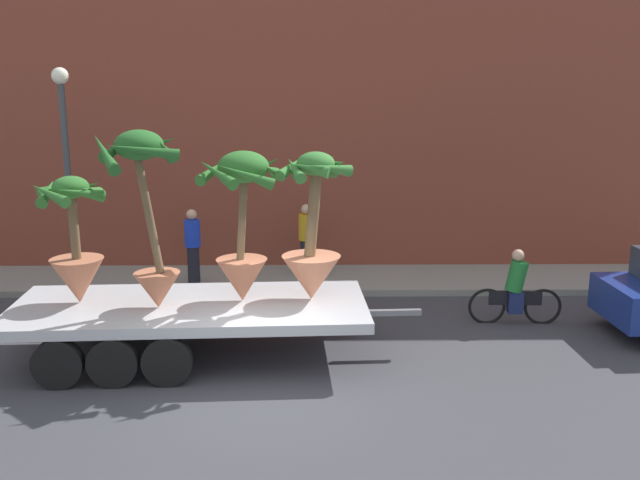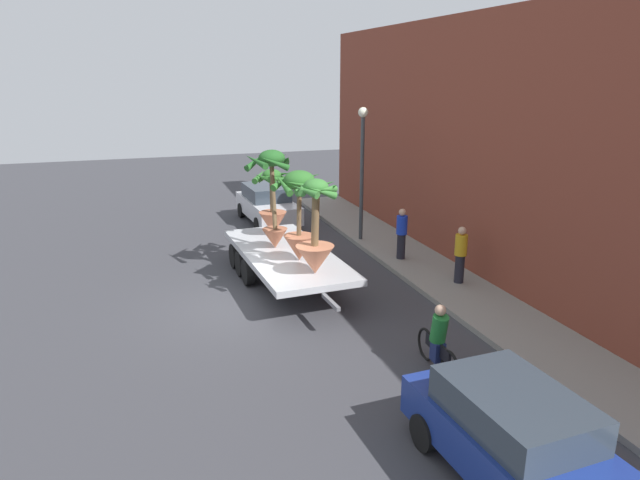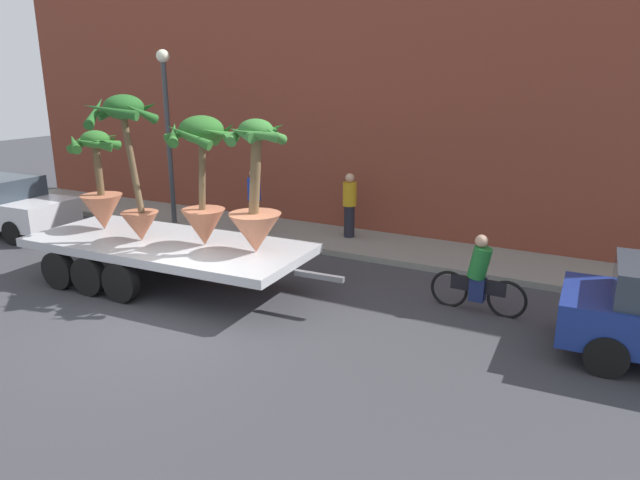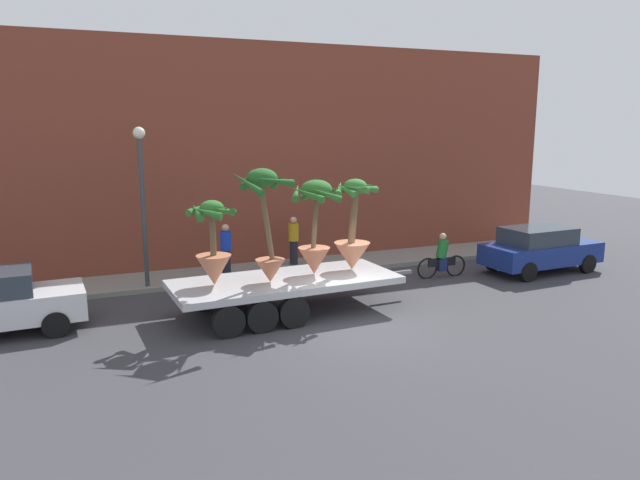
{
  "view_description": "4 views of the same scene",
  "coord_description": "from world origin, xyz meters",
  "px_view_note": "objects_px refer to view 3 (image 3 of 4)",
  "views": [
    {
      "loc": [
        0.81,
        -10.12,
        4.79
      ],
      "look_at": [
        0.95,
        2.06,
        1.98
      ],
      "focal_mm": 39.89,
      "sensor_mm": 36.0,
      "label": 1
    },
    {
      "loc": [
        14.36,
        -2.57,
        6.14
      ],
      "look_at": [
        0.56,
        2.02,
        1.83
      ],
      "focal_mm": 31.76,
      "sensor_mm": 36.0,
      "label": 2
    },
    {
      "loc": [
        7.07,
        -7.22,
        4.38
      ],
      "look_at": [
        1.87,
        2.45,
        1.21
      ],
      "focal_mm": 32.67,
      "sensor_mm": 36.0,
      "label": 3
    },
    {
      "loc": [
        -6.32,
        -13.03,
        5.03
      ],
      "look_at": [
        -0.13,
        1.95,
        1.87
      ],
      "focal_mm": 33.24,
      "sensor_mm": 36.0,
      "label": 4
    }
  ],
  "objects_px": {
    "potted_palm_front": "(130,160)",
    "pedestrian_far_left": "(254,199)",
    "potted_palm_middle": "(256,200)",
    "potted_palm_extra": "(100,188)",
    "cyclist": "(479,278)",
    "trailing_car": "(1,203)",
    "pedestrian_near_gate": "(350,204)",
    "street_lamp": "(167,115)",
    "potted_palm_rear": "(202,179)",
    "flatbed_trailer": "(158,249)"
  },
  "relations": [
    {
      "from": "potted_palm_front",
      "to": "trailing_car",
      "type": "relative_size",
      "value": 0.69
    },
    {
      "from": "potted_palm_front",
      "to": "potted_palm_rear",
      "type": "bearing_deg",
      "value": 13.84
    },
    {
      "from": "potted_palm_front",
      "to": "pedestrian_far_left",
      "type": "relative_size",
      "value": 1.74
    },
    {
      "from": "potted_palm_middle",
      "to": "trailing_car",
      "type": "xyz_separation_m",
      "value": [
        -9.3,
        0.87,
        -1.2
      ]
    },
    {
      "from": "potted_palm_middle",
      "to": "pedestrian_far_left",
      "type": "bearing_deg",
      "value": 125.09
    },
    {
      "from": "potted_palm_extra",
      "to": "pedestrian_far_left",
      "type": "distance_m",
      "value": 4.36
    },
    {
      "from": "potted_palm_rear",
      "to": "potted_palm_middle",
      "type": "height_order",
      "value": "potted_palm_rear"
    },
    {
      "from": "potted_palm_middle",
      "to": "pedestrian_near_gate",
      "type": "relative_size",
      "value": 1.51
    },
    {
      "from": "trailing_car",
      "to": "street_lamp",
      "type": "height_order",
      "value": "street_lamp"
    },
    {
      "from": "potted_palm_middle",
      "to": "pedestrian_far_left",
      "type": "height_order",
      "value": "potted_palm_middle"
    },
    {
      "from": "potted_palm_extra",
      "to": "street_lamp",
      "type": "relative_size",
      "value": 0.46
    },
    {
      "from": "potted_palm_rear",
      "to": "cyclist",
      "type": "bearing_deg",
      "value": 16.49
    },
    {
      "from": "trailing_car",
      "to": "street_lamp",
      "type": "relative_size",
      "value": 0.89
    },
    {
      "from": "potted_palm_front",
      "to": "street_lamp",
      "type": "bearing_deg",
      "value": 123.22
    },
    {
      "from": "potted_palm_front",
      "to": "trailing_car",
      "type": "height_order",
      "value": "potted_palm_front"
    },
    {
      "from": "pedestrian_far_left",
      "to": "street_lamp",
      "type": "height_order",
      "value": "street_lamp"
    },
    {
      "from": "potted_palm_front",
      "to": "cyclist",
      "type": "distance_m",
      "value": 7.27
    },
    {
      "from": "potted_palm_extra",
      "to": "cyclist",
      "type": "distance_m",
      "value": 8.29
    },
    {
      "from": "cyclist",
      "to": "street_lamp",
      "type": "bearing_deg",
      "value": 167.56
    },
    {
      "from": "potted_palm_middle",
      "to": "pedestrian_far_left",
      "type": "relative_size",
      "value": 1.51
    },
    {
      "from": "trailing_car",
      "to": "potted_palm_front",
      "type": "bearing_deg",
      "value": -11.51
    },
    {
      "from": "potted_palm_front",
      "to": "cyclist",
      "type": "xyz_separation_m",
      "value": [
        6.72,
        1.91,
        -2.01
      ]
    },
    {
      "from": "flatbed_trailer",
      "to": "potted_palm_rear",
      "type": "distance_m",
      "value": 1.96
    },
    {
      "from": "potted_palm_rear",
      "to": "pedestrian_near_gate",
      "type": "distance_m",
      "value": 4.91
    },
    {
      "from": "potted_palm_middle",
      "to": "street_lamp",
      "type": "distance_m",
      "value": 6.48
    },
    {
      "from": "potted_palm_middle",
      "to": "potted_palm_rear",
      "type": "bearing_deg",
      "value": -175.39
    },
    {
      "from": "pedestrian_far_left",
      "to": "cyclist",
      "type": "bearing_deg",
      "value": -19.97
    },
    {
      "from": "flatbed_trailer",
      "to": "street_lamp",
      "type": "distance_m",
      "value": 5.37
    },
    {
      "from": "potted_palm_rear",
      "to": "pedestrian_far_left",
      "type": "xyz_separation_m",
      "value": [
        -1.54,
        3.99,
        -1.3
      ]
    },
    {
      "from": "flatbed_trailer",
      "to": "cyclist",
      "type": "distance_m",
      "value": 6.59
    },
    {
      "from": "flatbed_trailer",
      "to": "trailing_car",
      "type": "height_order",
      "value": "trailing_car"
    },
    {
      "from": "pedestrian_near_gate",
      "to": "pedestrian_far_left",
      "type": "bearing_deg",
      "value": -166.26
    },
    {
      "from": "potted_palm_rear",
      "to": "pedestrian_far_left",
      "type": "height_order",
      "value": "potted_palm_rear"
    },
    {
      "from": "trailing_car",
      "to": "potted_palm_rear",
      "type": "bearing_deg",
      "value": -6.8
    },
    {
      "from": "potted_palm_rear",
      "to": "cyclist",
      "type": "relative_size",
      "value": 1.42
    },
    {
      "from": "cyclist",
      "to": "trailing_car",
      "type": "relative_size",
      "value": 0.43
    },
    {
      "from": "potted_palm_rear",
      "to": "potted_palm_extra",
      "type": "distance_m",
      "value": 2.87
    },
    {
      "from": "pedestrian_near_gate",
      "to": "pedestrian_far_left",
      "type": "height_order",
      "value": "same"
    },
    {
      "from": "potted_palm_middle",
      "to": "cyclist",
      "type": "relative_size",
      "value": 1.4
    },
    {
      "from": "potted_palm_rear",
      "to": "potted_palm_extra",
      "type": "relative_size",
      "value": 1.19
    },
    {
      "from": "potted_palm_middle",
      "to": "potted_palm_extra",
      "type": "distance_m",
      "value": 4.04
    },
    {
      "from": "potted_palm_middle",
      "to": "cyclist",
      "type": "distance_m",
      "value": 4.47
    },
    {
      "from": "flatbed_trailer",
      "to": "pedestrian_far_left",
      "type": "relative_size",
      "value": 4.16
    },
    {
      "from": "potted_palm_front",
      "to": "pedestrian_far_left",
      "type": "distance_m",
      "value": 4.66
    },
    {
      "from": "potted_palm_front",
      "to": "pedestrian_far_left",
      "type": "xyz_separation_m",
      "value": [
        -0.02,
        4.36,
        -1.63
      ]
    },
    {
      "from": "street_lamp",
      "to": "pedestrian_near_gate",
      "type": "bearing_deg",
      "value": 11.23
    },
    {
      "from": "trailing_car",
      "to": "pedestrian_near_gate",
      "type": "xyz_separation_m",
      "value": [
        9.15,
        3.66,
        0.22
      ]
    },
    {
      "from": "potted_palm_rear",
      "to": "pedestrian_near_gate",
      "type": "height_order",
      "value": "potted_palm_rear"
    },
    {
      "from": "potted_palm_middle",
      "to": "trailing_car",
      "type": "relative_size",
      "value": 0.6
    },
    {
      "from": "pedestrian_far_left",
      "to": "potted_palm_middle",
      "type": "bearing_deg",
      "value": -54.91
    }
  ]
}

